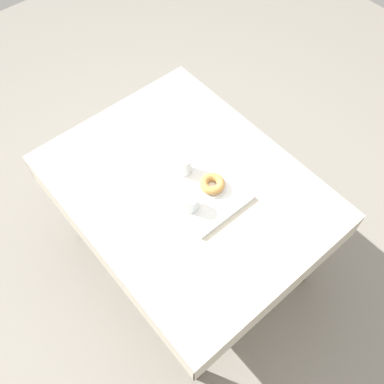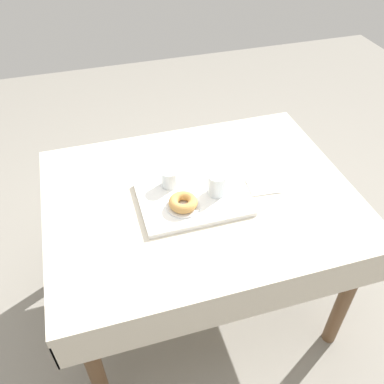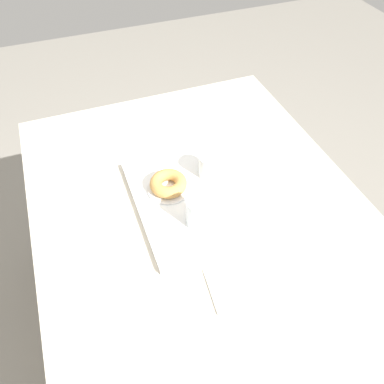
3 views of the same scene
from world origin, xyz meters
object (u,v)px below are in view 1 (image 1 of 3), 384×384
at_px(donut_plate_left, 212,186).
at_px(sugar_donut_left, 212,184).
at_px(serving_tray, 197,186).
at_px(water_glass_near, 191,203).
at_px(paper_napkin, 155,147).
at_px(dining_table, 186,195).
at_px(tea_mug_left, 183,165).

bearing_deg(donut_plate_left, sugar_donut_left, 0.00).
relative_size(serving_tray, donut_plate_left, 3.24).
xyz_separation_m(water_glass_near, donut_plate_left, (0.02, -0.14, -0.03)).
bearing_deg(paper_napkin, water_glass_near, 166.13).
height_order(dining_table, tea_mug_left, tea_mug_left).
height_order(dining_table, paper_napkin, paper_napkin).
height_order(donut_plate_left, sugar_donut_left, sugar_donut_left).
relative_size(sugar_donut_left, paper_napkin, 0.90).
bearing_deg(sugar_donut_left, water_glass_near, 97.18).
distance_m(serving_tray, sugar_donut_left, 0.08).
distance_m(water_glass_near, paper_napkin, 0.40).
xyz_separation_m(dining_table, serving_tray, (-0.04, -0.03, 0.10)).
distance_m(water_glass_near, donut_plate_left, 0.15).
relative_size(donut_plate_left, paper_napkin, 1.05).
distance_m(dining_table, serving_tray, 0.11).
xyz_separation_m(dining_table, water_glass_near, (-0.11, 0.07, 0.14)).
relative_size(water_glass_near, paper_napkin, 0.60).
xyz_separation_m(donut_plate_left, sugar_donut_left, (0.00, 0.00, 0.02)).
xyz_separation_m(dining_table, sugar_donut_left, (-0.10, -0.07, 0.14)).
bearing_deg(paper_napkin, tea_mug_left, -178.47).
distance_m(dining_table, water_glass_near, 0.20).
xyz_separation_m(serving_tray, paper_napkin, (0.31, 0.00, -0.01)).
relative_size(serving_tray, water_glass_near, 5.67).
height_order(serving_tray, paper_napkin, serving_tray).
height_order(serving_tray, sugar_donut_left, sugar_donut_left).
bearing_deg(sugar_donut_left, tea_mug_left, 15.46).
bearing_deg(water_glass_near, serving_tray, -53.50).
bearing_deg(sugar_donut_left, dining_table, 38.03).
xyz_separation_m(dining_table, donut_plate_left, (-0.10, -0.07, 0.11)).
relative_size(donut_plate_left, sugar_donut_left, 1.17).
height_order(tea_mug_left, water_glass_near, tea_mug_left).
distance_m(serving_tray, donut_plate_left, 0.07).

